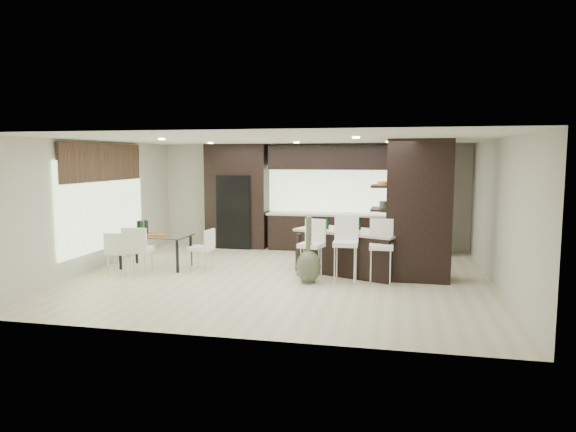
% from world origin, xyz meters
% --- Properties ---
extents(ground, '(8.00, 8.00, 0.00)m').
position_xyz_m(ground, '(0.00, 0.00, 0.00)').
color(ground, beige).
rests_on(ground, ground).
extents(back_wall, '(8.00, 0.02, 2.70)m').
position_xyz_m(back_wall, '(0.00, 3.50, 1.35)').
color(back_wall, beige).
rests_on(back_wall, ground).
extents(left_wall, '(0.02, 7.00, 2.70)m').
position_xyz_m(left_wall, '(-4.00, 0.00, 1.35)').
color(left_wall, beige).
rests_on(left_wall, ground).
extents(right_wall, '(0.02, 7.00, 2.70)m').
position_xyz_m(right_wall, '(4.00, 0.00, 1.35)').
color(right_wall, beige).
rests_on(right_wall, ground).
extents(ceiling, '(8.00, 7.00, 0.02)m').
position_xyz_m(ceiling, '(0.00, 0.00, 2.70)').
color(ceiling, white).
rests_on(ceiling, ground).
extents(window_left, '(0.04, 3.20, 1.90)m').
position_xyz_m(window_left, '(-3.96, 0.20, 1.35)').
color(window_left, '#B2D199').
rests_on(window_left, left_wall).
extents(window_back, '(3.40, 0.04, 1.20)m').
position_xyz_m(window_back, '(0.60, 3.46, 1.55)').
color(window_back, '#B2D199').
rests_on(window_back, back_wall).
extents(stone_accent, '(0.08, 3.00, 0.80)m').
position_xyz_m(stone_accent, '(-3.93, 0.20, 2.25)').
color(stone_accent, brown).
rests_on(stone_accent, left_wall).
extents(ceiling_spots, '(4.00, 3.00, 0.02)m').
position_xyz_m(ceiling_spots, '(0.00, 0.25, 2.68)').
color(ceiling_spots, white).
rests_on(ceiling_spots, ceiling).
extents(back_cabinetry, '(6.80, 0.68, 2.70)m').
position_xyz_m(back_cabinetry, '(0.50, 3.17, 1.35)').
color(back_cabinetry, black).
rests_on(back_cabinetry, ground).
extents(refrigerator, '(0.90, 0.68, 1.90)m').
position_xyz_m(refrigerator, '(-1.90, 3.12, 0.95)').
color(refrigerator, black).
rests_on(refrigerator, ground).
extents(partition_column, '(1.20, 0.80, 2.70)m').
position_xyz_m(partition_column, '(2.60, 0.40, 1.35)').
color(partition_column, black).
rests_on(partition_column, ground).
extents(kitchen_island, '(2.32, 1.65, 0.89)m').
position_xyz_m(kitchen_island, '(1.27, 0.60, 0.44)').
color(kitchen_island, black).
rests_on(kitchen_island, ground).
extents(stool_left, '(0.52, 0.52, 0.95)m').
position_xyz_m(stool_left, '(0.62, -0.17, 0.47)').
color(stool_left, white).
rests_on(stool_left, ground).
extents(stool_mid, '(0.47, 0.47, 1.03)m').
position_xyz_m(stool_mid, '(1.27, -0.19, 0.51)').
color(stool_mid, white).
rests_on(stool_mid, ground).
extents(stool_right, '(0.44, 0.44, 0.98)m').
position_xyz_m(stool_right, '(1.93, -0.18, 0.49)').
color(stool_right, white).
rests_on(stool_right, ground).
extents(bench, '(1.42, 0.84, 0.51)m').
position_xyz_m(bench, '(1.29, 1.03, 0.26)').
color(bench, black).
rests_on(bench, ground).
extents(floor_vase, '(0.57, 0.57, 1.26)m').
position_xyz_m(floor_vase, '(0.60, -0.36, 0.63)').
color(floor_vase, '#45523B').
rests_on(floor_vase, ground).
extents(dining_table, '(1.48, 0.86, 0.70)m').
position_xyz_m(dining_table, '(-2.82, 0.29, 0.35)').
color(dining_table, white).
rests_on(dining_table, ground).
extents(chair_near, '(0.55, 0.55, 0.92)m').
position_xyz_m(chair_near, '(-2.82, -0.45, 0.46)').
color(chair_near, white).
rests_on(chair_near, ground).
extents(chair_far, '(0.49, 0.49, 0.80)m').
position_xyz_m(chair_far, '(-3.28, -0.42, 0.40)').
color(chair_far, white).
rests_on(chair_far, ground).
extents(chair_end, '(0.48, 0.48, 0.80)m').
position_xyz_m(chair_end, '(-1.79, 0.29, 0.40)').
color(chair_end, white).
rests_on(chair_end, ground).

